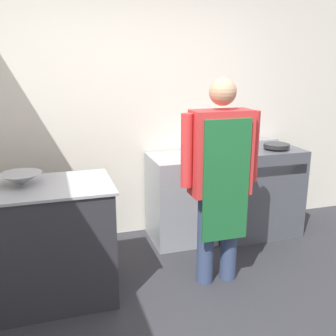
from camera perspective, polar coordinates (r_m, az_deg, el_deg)
The scene contains 8 objects.
wall_back at distance 4.07m, azimuth -4.44°, elevation 8.76°, with size 8.00×0.05×2.70m.
prep_counter at distance 3.20m, azimuth -18.38°, elevation -10.47°, with size 1.16×0.67×0.93m.
stove at distance 4.31m, azimuth 12.16°, elevation -3.21°, with size 0.92×0.63×0.95m.
fridge_unit at distance 4.05m, azimuth 1.91°, elevation -4.42°, with size 0.62×0.59×0.89m.
person_cook at distance 3.14m, azimuth 7.60°, elevation -0.49°, with size 0.66×0.24×1.69m.
mixing_bowl at distance 3.08m, azimuth -20.53°, elevation -1.51°, with size 0.31×0.31×0.09m.
stock_pot at distance 4.16m, azimuth 9.39°, elevation 5.07°, with size 0.27×0.27×0.27m.
saute_pan at distance 4.19m, azimuth 15.47°, elevation 3.15°, with size 0.26×0.26×0.04m.
Camera 1 is at (-0.88, -2.05, 1.81)m, focal length 42.00 mm.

